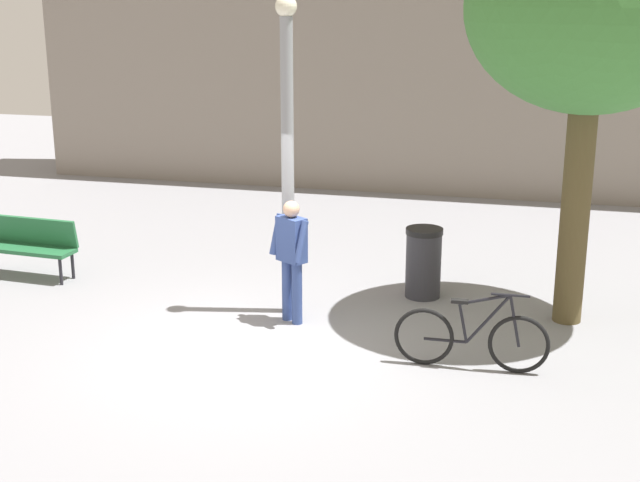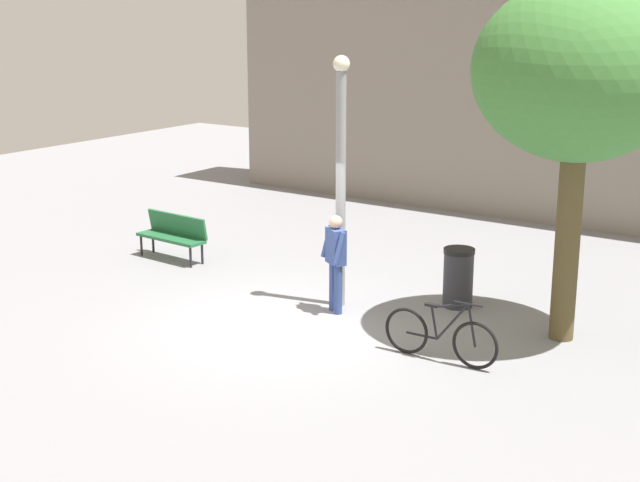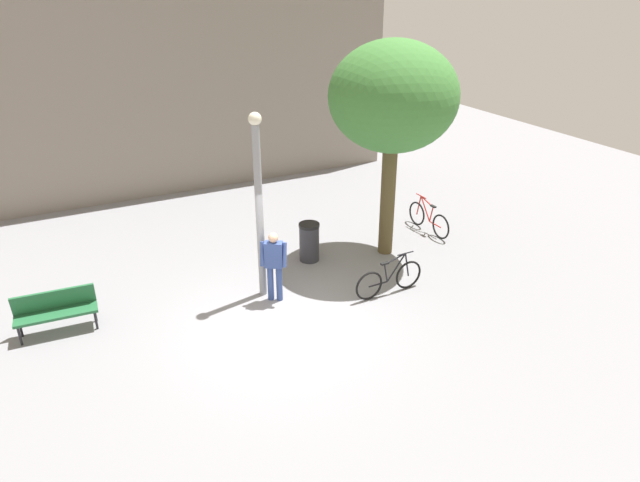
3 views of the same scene
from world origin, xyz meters
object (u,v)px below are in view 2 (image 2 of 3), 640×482
object	(u,v)px
person_by_lamppost	(336,257)
plaza_tree	(579,73)
park_bench	(174,233)
bicycle_black	(441,336)
trash_bin	(458,277)
lamppost	(341,172)

from	to	relation	value
person_by_lamppost	plaza_tree	xyz separation A→B (m)	(3.59, 0.96, 3.11)
park_bench	plaza_tree	world-z (taller)	plaza_tree
bicycle_black	trash_bin	bearing A→B (deg)	110.74
trash_bin	person_by_lamppost	bearing A→B (deg)	-137.36
lamppost	trash_bin	size ratio (longest dim) A/B	4.13
person_by_lamppost	bicycle_black	size ratio (longest dim) A/B	0.92
park_bench	bicycle_black	bearing A→B (deg)	-14.67
person_by_lamppost	trash_bin	distance (m)	2.17
plaza_tree	lamppost	bearing A→B (deg)	-171.08
plaza_tree	trash_bin	xyz separation A→B (m)	(-2.02, 0.48, -3.56)
person_by_lamppost	park_bench	xyz separation A→B (m)	(-4.51, 0.88, -0.42)
bicycle_black	trash_bin	distance (m)	2.55
park_bench	bicycle_black	xyz separation A→B (m)	(6.98, -1.83, -0.16)
person_by_lamppost	plaza_tree	distance (m)	4.84
plaza_tree	bicycle_black	size ratio (longest dim) A/B	3.01
lamppost	bicycle_black	size ratio (longest dim) A/B	2.34
person_by_lamppost	park_bench	world-z (taller)	person_by_lamppost
park_bench	person_by_lamppost	bearing A→B (deg)	-11.04
person_by_lamppost	park_bench	bearing A→B (deg)	168.96
park_bench	plaza_tree	distance (m)	8.84
plaza_tree	trash_bin	world-z (taller)	plaza_tree
park_bench	trash_bin	world-z (taller)	trash_bin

